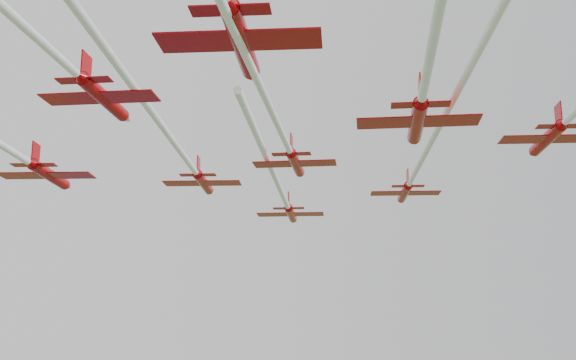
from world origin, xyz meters
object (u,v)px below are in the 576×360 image
object	(u,v)px
jet_row2_left	(173,140)
jet_row3_mid	(272,112)
jet_row2_right	(426,151)
jet_row4_right	(433,44)
jet_lead	(283,194)

from	to	relation	value
jet_row2_left	jet_row3_mid	world-z (taller)	jet_row2_left
jet_row2_right	jet_row4_right	world-z (taller)	jet_row2_right
jet_lead	jet_row2_right	distance (m)	23.53
jet_row2_left	jet_row3_mid	size ratio (longest dim) A/B	1.20
jet_row3_mid	jet_lead	bearing A→B (deg)	96.01
jet_row2_left	jet_lead	bearing A→B (deg)	63.50
jet_lead	jet_row3_mid	world-z (taller)	jet_lead
jet_row2_left	jet_row3_mid	bearing A→B (deg)	-53.44
jet_row2_right	jet_row4_right	bearing A→B (deg)	-97.08
jet_row2_right	jet_row4_right	xyz separation A→B (m)	(-13.77, -24.84, -1.47)
jet_lead	jet_row3_mid	bearing A→B (deg)	-86.42
jet_row3_mid	jet_row4_right	bearing A→B (deg)	-50.91
jet_row2_right	jet_row3_mid	xyz separation A→B (m)	(-17.66, -8.22, -0.61)
jet_row2_left	jet_row4_right	size ratio (longest dim) A/B	1.21
jet_lead	jet_row2_right	world-z (taller)	jet_lead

